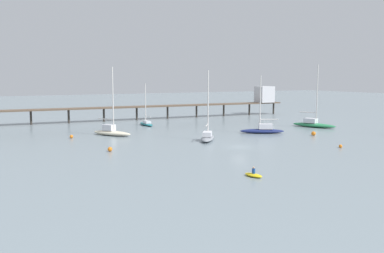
{
  "coord_description": "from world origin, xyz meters",
  "views": [
    {
      "loc": [
        -37.11,
        -54.5,
        11.02
      ],
      "look_at": [
        0.0,
        16.15,
        1.5
      ],
      "focal_mm": 39.64,
      "sensor_mm": 36.0,
      "label": 1
    }
  ],
  "objects_px": {
    "sailboat_cream": "(111,131)",
    "mooring_buoy_far": "(110,149)",
    "mooring_buoy_inner": "(340,146)",
    "dinghy_yellow": "(254,175)",
    "sailboat_green": "(313,124)",
    "pier": "(198,101)",
    "mooring_buoy_near": "(71,137)",
    "sailboat_navy": "(263,129)",
    "sailboat_gray": "(208,136)",
    "sailboat_teal": "(146,123)",
    "mooring_buoy_mid": "(314,133)"
  },
  "relations": [
    {
      "from": "mooring_buoy_far",
      "to": "sailboat_green",
      "type": "bearing_deg",
      "value": 10.17
    },
    {
      "from": "sailboat_gray",
      "to": "dinghy_yellow",
      "type": "distance_m",
      "value": 26.83
    },
    {
      "from": "sailboat_cream",
      "to": "mooring_buoy_inner",
      "type": "distance_m",
      "value": 40.42
    },
    {
      "from": "sailboat_cream",
      "to": "mooring_buoy_far",
      "type": "height_order",
      "value": "sailboat_cream"
    },
    {
      "from": "sailboat_green",
      "to": "mooring_buoy_far",
      "type": "bearing_deg",
      "value": -169.83
    },
    {
      "from": "sailboat_gray",
      "to": "dinghy_yellow",
      "type": "height_order",
      "value": "sailboat_gray"
    },
    {
      "from": "sailboat_cream",
      "to": "sailboat_green",
      "type": "height_order",
      "value": "sailboat_green"
    },
    {
      "from": "mooring_buoy_mid",
      "to": "sailboat_cream",
      "type": "bearing_deg",
      "value": 151.89
    },
    {
      "from": "pier",
      "to": "sailboat_green",
      "type": "height_order",
      "value": "sailboat_green"
    },
    {
      "from": "mooring_buoy_far",
      "to": "sailboat_navy",
      "type": "bearing_deg",
      "value": 10.06
    },
    {
      "from": "mooring_buoy_inner",
      "to": "dinghy_yellow",
      "type": "bearing_deg",
      "value": -158.34
    },
    {
      "from": "dinghy_yellow",
      "to": "mooring_buoy_mid",
      "type": "height_order",
      "value": "dinghy_yellow"
    },
    {
      "from": "dinghy_yellow",
      "to": "pier",
      "type": "bearing_deg",
      "value": 66.75
    },
    {
      "from": "mooring_buoy_mid",
      "to": "mooring_buoy_near",
      "type": "xyz_separation_m",
      "value": [
        -40.6,
        17.63,
        -0.1
      ]
    },
    {
      "from": "sailboat_green",
      "to": "sailboat_gray",
      "type": "relative_size",
      "value": 1.12
    },
    {
      "from": "sailboat_cream",
      "to": "mooring_buoy_inner",
      "type": "bearing_deg",
      "value": -47.65
    },
    {
      "from": "sailboat_teal",
      "to": "sailboat_navy",
      "type": "distance_m",
      "value": 27.38
    },
    {
      "from": "sailboat_green",
      "to": "sailboat_cream",
      "type": "bearing_deg",
      "value": 169.63
    },
    {
      "from": "pier",
      "to": "dinghy_yellow",
      "type": "height_order",
      "value": "pier"
    },
    {
      "from": "sailboat_navy",
      "to": "sailboat_cream",
      "type": "bearing_deg",
      "value": 158.25
    },
    {
      "from": "sailboat_green",
      "to": "mooring_buoy_near",
      "type": "xyz_separation_m",
      "value": [
        -50.03,
        7.69,
        -0.49
      ]
    },
    {
      "from": "sailboat_green",
      "to": "dinghy_yellow",
      "type": "relative_size",
      "value": 5.35
    },
    {
      "from": "mooring_buoy_mid",
      "to": "mooring_buoy_far",
      "type": "height_order",
      "value": "mooring_buoy_mid"
    },
    {
      "from": "dinghy_yellow",
      "to": "mooring_buoy_inner",
      "type": "distance_m",
      "value": 24.8
    },
    {
      "from": "mooring_buoy_inner",
      "to": "mooring_buoy_near",
      "type": "xyz_separation_m",
      "value": [
        -34.59,
        29.75,
        0.04
      ]
    },
    {
      "from": "sailboat_green",
      "to": "dinghy_yellow",
      "type": "xyz_separation_m",
      "value": [
        -38.48,
        -31.21,
        -0.58
      ]
    },
    {
      "from": "mooring_buoy_mid",
      "to": "dinghy_yellow",
      "type": "bearing_deg",
      "value": -143.8
    },
    {
      "from": "sailboat_cream",
      "to": "sailboat_teal",
      "type": "bearing_deg",
      "value": 45.87
    },
    {
      "from": "sailboat_navy",
      "to": "mooring_buoy_far",
      "type": "bearing_deg",
      "value": -169.94
    },
    {
      "from": "sailboat_navy",
      "to": "mooring_buoy_mid",
      "type": "distance_m",
      "value": 9.52
    },
    {
      "from": "sailboat_cream",
      "to": "mooring_buoy_far",
      "type": "bearing_deg",
      "value": -107.66
    },
    {
      "from": "pier",
      "to": "mooring_buoy_mid",
      "type": "relative_size",
      "value": 105.63
    },
    {
      "from": "dinghy_yellow",
      "to": "mooring_buoy_far",
      "type": "xyz_separation_m",
      "value": [
        -9.4,
        22.62,
        0.12
      ]
    },
    {
      "from": "pier",
      "to": "mooring_buoy_far",
      "type": "relative_size",
      "value": 125.53
    },
    {
      "from": "sailboat_gray",
      "to": "mooring_buoy_near",
      "type": "relative_size",
      "value": 19.66
    },
    {
      "from": "dinghy_yellow",
      "to": "mooring_buoy_mid",
      "type": "bearing_deg",
      "value": 36.2
    },
    {
      "from": "mooring_buoy_inner",
      "to": "mooring_buoy_far",
      "type": "relative_size",
      "value": 0.79
    },
    {
      "from": "sailboat_navy",
      "to": "dinghy_yellow",
      "type": "xyz_separation_m",
      "value": [
        -22.66,
        -28.31,
        -0.54
      ]
    },
    {
      "from": "sailboat_cream",
      "to": "dinghy_yellow",
      "type": "relative_size",
      "value": 5.04
    },
    {
      "from": "pier",
      "to": "dinghy_yellow",
      "type": "relative_size",
      "value": 34.03
    },
    {
      "from": "sailboat_green",
      "to": "mooring_buoy_mid",
      "type": "distance_m",
      "value": 13.7
    },
    {
      "from": "sailboat_teal",
      "to": "mooring_buoy_mid",
      "type": "xyz_separation_m",
      "value": [
        21.42,
        -29.92,
        -0.18
      ]
    },
    {
      "from": "pier",
      "to": "mooring_buoy_near",
      "type": "bearing_deg",
      "value": -148.4
    },
    {
      "from": "sailboat_green",
      "to": "sailboat_navy",
      "type": "xyz_separation_m",
      "value": [
        -15.82,
        -2.9,
        -0.04
      ]
    },
    {
      "from": "dinghy_yellow",
      "to": "mooring_buoy_inner",
      "type": "height_order",
      "value": "dinghy_yellow"
    },
    {
      "from": "sailboat_cream",
      "to": "sailboat_green",
      "type": "relative_size",
      "value": 0.94
    },
    {
      "from": "sailboat_teal",
      "to": "sailboat_gray",
      "type": "distance_m",
      "value": 25.84
    },
    {
      "from": "sailboat_navy",
      "to": "mooring_buoy_near",
      "type": "distance_m",
      "value": 35.82
    },
    {
      "from": "sailboat_gray",
      "to": "sailboat_teal",
      "type": "bearing_deg",
      "value": 92.39
    },
    {
      "from": "sailboat_gray",
      "to": "mooring_buoy_far",
      "type": "height_order",
      "value": "sailboat_gray"
    }
  ]
}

